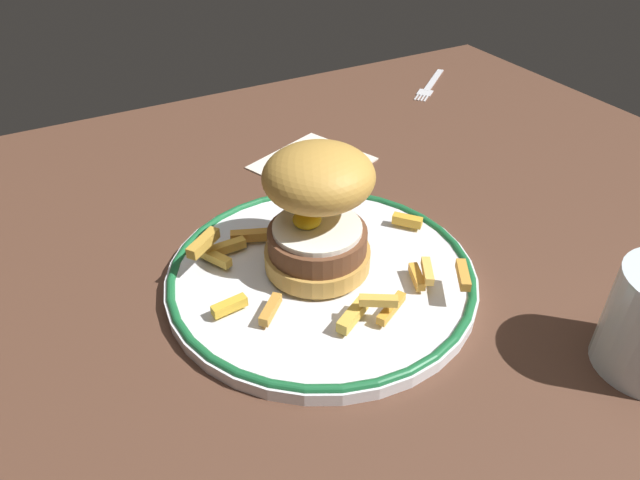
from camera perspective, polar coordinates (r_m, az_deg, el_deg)
ground_plane at (r=56.29cm, az=2.21°, el=-4.89°), size 112.05×95.74×4.00cm
dinner_plate at (r=53.74cm, az=-0.00°, el=-3.23°), size 28.70×28.70×1.60cm
burger at (r=50.75cm, az=-0.21°, el=3.40°), size 11.28×11.85×11.52cm
fries_pile at (r=51.50cm, az=-0.95°, el=-2.91°), size 23.45×18.92×2.97cm
fork at (r=98.15cm, az=10.86°, el=14.89°), size 12.10×10.09×0.36cm
napkin at (r=72.73cm, az=-0.75°, el=7.69°), size 15.87×15.11×0.40cm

